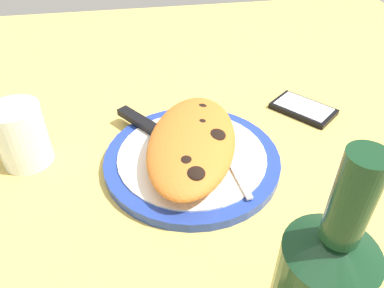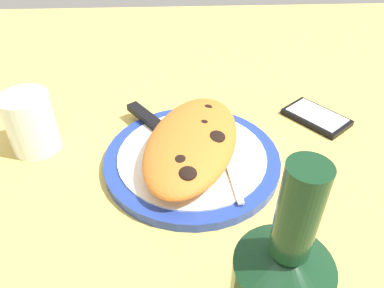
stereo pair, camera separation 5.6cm
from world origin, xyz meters
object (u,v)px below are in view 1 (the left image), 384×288
object	(u,v)px
calzone	(193,142)
plate	(192,159)
water_glass	(22,138)
fork	(226,154)
smartphone	(303,109)
knife	(151,128)

from	to	relation	value
calzone	plate	bearing A→B (deg)	97.08
calzone	water_glass	size ratio (longest dim) A/B	2.79
plate	fork	xyz separation A→B (cm)	(-1.16, -5.09, 1.16)
smartphone	fork	bearing A→B (deg)	123.73
knife	water_glass	distance (cm)	19.83
plate	calzone	size ratio (longest dim) A/B	1.00
fork	calzone	bearing A→B (deg)	76.57
calzone	fork	bearing A→B (deg)	-103.43
plate	fork	bearing A→B (deg)	-102.86
plate	water_glass	size ratio (longest dim) A/B	2.78
fork	water_glass	world-z (taller)	water_glass
plate	smartphone	bearing A→B (deg)	-64.76
knife	calzone	bearing A→B (deg)	-140.96
smartphone	knife	bearing A→B (deg)	97.53
plate	smartphone	xyz separation A→B (cm)	(10.95, -23.23, -0.33)
smartphone	water_glass	bearing A→B (deg)	96.63
knife	fork	bearing A→B (deg)	-127.77
fork	knife	size ratio (longest dim) A/B	0.84
smartphone	water_glass	size ratio (longest dim) A/B	1.31
plate	smartphone	world-z (taller)	plate
plate	knife	bearing A→B (deg)	38.24
fork	water_glass	xyz separation A→B (cm)	(6.47, 30.36, 2.26)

